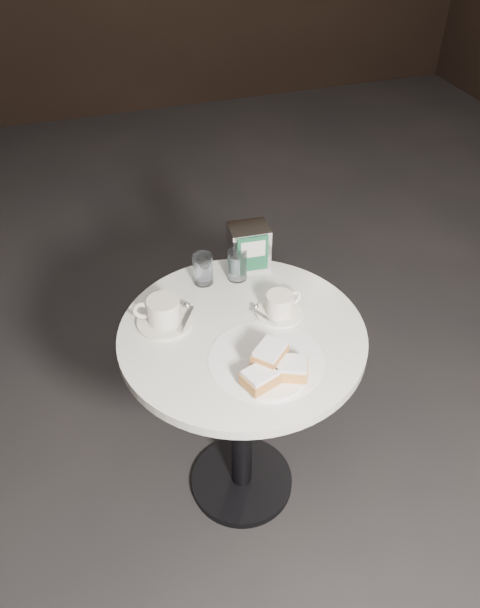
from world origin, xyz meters
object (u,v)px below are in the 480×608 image
Objects in this scene: beignet_plate at (273,369)px; coffee_cup_right at (280,306)px; cafe_table at (242,380)px; napkin_dispenser at (249,246)px; coffee_cup_left at (163,313)px; water_glass_right at (237,265)px; water_glass_left at (203,269)px.

coffee_cup_right is at bearing 65.18° from beignet_plate.
cafe_table is at bearing 96.11° from beignet_plate.
napkin_dispenser is at bearing 79.00° from coffee_cup_right.
coffee_cup_left is 0.37m from napkin_dispenser.
water_glass_right is at bearing 84.48° from beignet_plate.
water_glass_right is (0.26, 0.14, 0.01)m from coffee_cup_left.
water_glass_right is at bearing 94.79° from coffee_cup_right.
napkin_dispenser is at bearing 78.65° from beignet_plate.
napkin_dispenser reaches higher than cafe_table.
beignet_plate is at bearing -95.52° from water_glass_right.
beignet_plate is 1.92× the size of water_glass_left.
coffee_cup_left is 2.01× the size of water_glass_left.
coffee_cup_right is 1.63× the size of water_glass_left.
coffee_cup_right is (0.11, 0.23, -0.00)m from beignet_plate.
beignet_plate is 0.37m from coffee_cup_left.
water_glass_right is (-0.06, 0.20, 0.02)m from coffee_cup_right.
water_glass_left and water_glass_right have the same top height.
beignet_plate is at bearing -36.16° from coffee_cup_left.
cafe_table is at bearing -175.90° from coffee_cup_right.
napkin_dispenser is (-0.01, 0.25, 0.04)m from coffee_cup_right.
beignet_plate is at bearing -97.00° from napkin_dispenser.
coffee_cup_right is at bearing -83.59° from napkin_dispenser.
coffee_cup_right is at bearing 5.90° from coffee_cup_left.
water_glass_left is (-0.17, 0.21, 0.02)m from coffee_cup_right.
water_glass_left is at bearing 99.75° from cafe_table.
coffee_cup_right reaches higher than cafe_table.
coffee_cup_left is 1.40× the size of napkin_dispenser.
coffee_cup_left is (-0.22, 0.29, 0.01)m from beignet_plate.
cafe_table is 0.26m from coffee_cup_right.
beignet_plate is 1.33× the size of napkin_dispenser.
napkin_dispenser is (0.12, 0.29, 0.27)m from cafe_table.
napkin_dispenser is at bearing 14.33° from water_glass_left.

